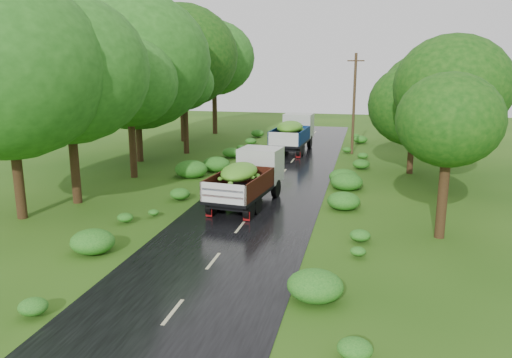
% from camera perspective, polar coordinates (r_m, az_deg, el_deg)
% --- Properties ---
extents(ground, '(120.00, 120.00, 0.00)m').
position_cam_1_polar(ground, '(15.55, -9.47, -14.80)').
color(ground, '#1D460F').
rests_on(ground, ground).
extents(road, '(6.50, 80.00, 0.02)m').
position_cam_1_polar(road, '(19.83, -4.04, -8.26)').
color(road, black).
rests_on(road, ground).
extents(road_lines, '(0.12, 69.60, 0.00)m').
position_cam_1_polar(road_lines, '(20.72, -3.24, -7.24)').
color(road_lines, '#BFB78C').
rests_on(road_lines, road).
extents(truck_near, '(2.96, 6.55, 2.66)m').
position_cam_1_polar(truck_near, '(25.89, -0.83, 0.37)').
color(truck_near, black).
rests_on(truck_near, ground).
extents(truck_far, '(2.85, 7.06, 2.91)m').
position_cam_1_polar(truck_far, '(41.69, 4.32, 5.44)').
color(truck_far, black).
rests_on(truck_far, ground).
extents(utility_pole, '(1.35, 0.56, 7.96)m').
position_cam_1_polar(utility_pole, '(40.74, 11.14, 8.52)').
color(utility_pole, '#382616').
rests_on(utility_pole, ground).
extents(trees_left, '(6.36, 33.87, 9.85)m').
position_cam_1_polar(trees_left, '(37.54, -12.52, 12.58)').
color(trees_left, black).
rests_on(trees_left, ground).
extents(trees_right, '(5.74, 30.30, 7.78)m').
position_cam_1_polar(trees_right, '(36.34, 19.39, 9.35)').
color(trees_right, black).
rests_on(trees_right, ground).
extents(shrubs, '(11.90, 44.00, 0.70)m').
position_cam_1_polar(shrubs, '(28.06, 1.20, -1.04)').
color(shrubs, '#165E19').
rests_on(shrubs, ground).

